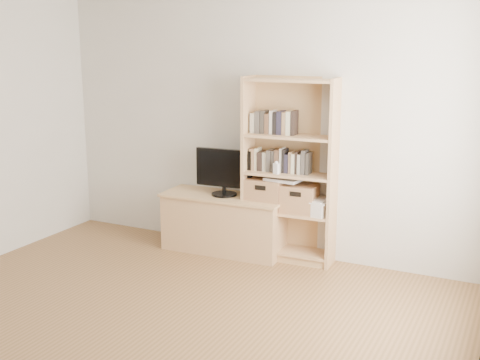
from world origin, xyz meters
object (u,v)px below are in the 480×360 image
Objects in this scene: bookshelf at (289,171)px; baby_monitor at (276,169)px; tv_stand at (224,224)px; television at (224,173)px; basket_right at (300,198)px; basket_left at (266,193)px; laptop at (284,179)px.

bookshelf reaches higher than baby_monitor.
television reaches higher than tv_stand.
tv_stand is 3.77× the size of basket_right.
basket_left is at bearing 3.57° from television.
baby_monitor is 0.28× the size of basket_left.
basket_left is at bearing 179.33° from basket_right.
television reaches higher than basket_left.
laptop is (0.04, 0.08, -0.11)m from baby_monitor.
bookshelf reaches higher than television.
laptop is at bearing -176.53° from basket_right.
television is at bearing -168.70° from baby_monitor.
basket_right is (0.11, 0.00, -0.26)m from bookshelf.
basket_left is (-0.14, 0.09, -0.28)m from baby_monitor.
baby_monitor is 0.37m from basket_right.
tv_stand is 0.86m from baby_monitor.
television is 1.63× the size of basket_left.
baby_monitor is (0.58, -0.03, 0.10)m from television.
basket_left is (0.43, 0.06, 0.36)m from tv_stand.
basket_left is at bearing -173.93° from laptop.
laptop reaches higher than basket_left.
basket_left is at bearing 163.01° from baby_monitor.
baby_monitor reaches higher than tv_stand.
laptop is at bearing 2.40° from tv_stand.
tv_stand is 0.81m from laptop.
bookshelf reaches higher than tv_stand.
bookshelf is at bearing 176.73° from basket_right.
basket_left is (0.43, 0.06, -0.18)m from television.
television is 0.59m from baby_monitor.
baby_monitor is (0.58, -0.03, 0.64)m from tv_stand.
television is at bearing -176.64° from bookshelf.
basket_right is at bearing 0.26° from basket_left.
baby_monitor is at bearing -33.90° from basket_left.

